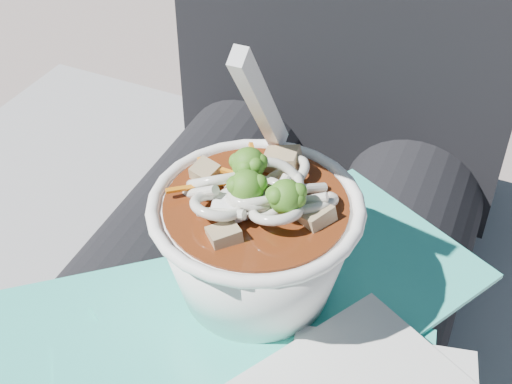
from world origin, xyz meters
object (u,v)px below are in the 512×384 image
at_px(person_body, 281,237).
at_px(plastic_bag, 225,376).
at_px(udon_bowl, 256,235).
at_px(lap, 240,333).

bearing_deg(person_body, plastic_bag, -80.32).
xyz_separation_m(plastic_bag, udon_bowl, (-0.01, 0.08, 0.06)).
distance_m(lap, person_body, 0.10).
bearing_deg(plastic_bag, udon_bowl, 97.20).
bearing_deg(plastic_bag, lap, 108.64).
relative_size(lap, person_body, 0.49).
distance_m(person_body, plastic_bag, 0.19).
distance_m(lap, plastic_bag, 0.13).
relative_size(lap, udon_bowl, 2.47).
relative_size(lap, plastic_bag, 1.16).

